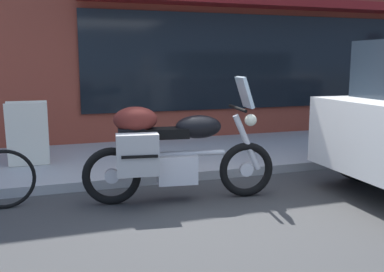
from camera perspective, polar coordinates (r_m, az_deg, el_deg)
name	(u,v)px	position (r m, az deg, el deg)	size (l,w,h in m)	color
ground_plane	(210,213)	(4.64, 2.34, -10.01)	(80.00, 80.00, 0.00)	#373737
touring_motorcycle	(170,149)	(4.85, -2.90, -1.73)	(2.18, 0.66, 1.40)	black
sandwich_board_sign	(28,134)	(6.49, -20.62, 0.26)	(0.55, 0.41, 0.89)	silver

